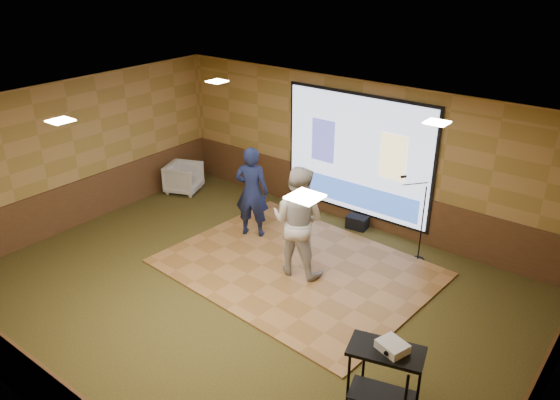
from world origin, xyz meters
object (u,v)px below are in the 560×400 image
Objects in this scene: projector_screen at (357,156)px; dance_floor at (297,267)px; av_table at (385,369)px; mic_stand at (418,236)px; player_left at (252,192)px; duffel_bag at (357,222)px; projector at (392,346)px; player_right at (298,221)px; banquet_chair at (184,178)px.

projector_screen is 2.66m from dance_floor.
av_table is 0.59× the size of mic_stand.
mic_stand is (3.00, 1.13, -0.46)m from player_left.
player_left is 4.39× the size of duffel_bag.
projector_screen is 0.73× the size of dance_floor.
projector is at bearing 29.69° from av_table.
player_left is 1.15× the size of mic_stand.
player_right is at bearing -84.13° from projector_screen.
player_right reaches higher than duffel_bag.
projector_screen is 1.67× the size of player_right.
dance_floor is 13.68× the size of projector.
av_table is at bearing -36.18° from dance_floor.
player_left is at bearing -126.79° from projector_screen.
projector_screen is 4.29m from banquet_chair.
player_right is at bearing 144.50° from av_table.
player_right is (0.24, -2.33, -0.45)m from projector_screen.
projector_screen is 1.37m from duffel_bag.
av_table is 4.94m from duffel_bag.
mic_stand is (1.46, 1.72, -0.53)m from player_right.
duffel_bag is at bearing -42.08° from projector_screen.
projector is at bearing -54.59° from projector_screen.
dance_floor is 2.48× the size of player_left.
player_right is 4.47m from banquet_chair.
mic_stand is (1.70, -0.61, -0.98)m from projector_screen.
duffel_bag is at bearing 88.46° from dance_floor.
av_table is at bearing -94.94° from mic_stand.
projector_screen reaches higher than projector.
mic_stand is at bearing -140.92° from player_right.
player_right reaches higher than dance_floor.
projector_screen reaches higher than dance_floor.
player_left is 3.24m from mic_stand.
dance_floor is 2.84× the size of mic_stand.
mic_stand reaches higher than projector.
projector_screen is at bearing 143.12° from projector.
projector is 0.80× the size of duffel_bag.
player_left is 0.92× the size of player_right.
banquet_chair is (-5.70, -0.46, -0.15)m from mic_stand.
banquet_chair is at bearing -26.98° from player_right.
mic_stand is (-1.25, 3.65, -0.16)m from av_table.
av_table is at bearing -56.04° from duffel_bag.
projector_screen is 2.38m from player_right.
projector reaches higher than duffel_bag.
av_table is 2.25× the size of duffel_bag.
player_right reaches higher than mic_stand.
projector_screen is at bearing -97.32° from banquet_chair.
mic_stand reaches higher than banquet_chair.
dance_floor is 1.79m from player_left.
player_left is 2.32m from duffel_bag.
projector is (2.77, -1.90, -0.03)m from player_right.
player_left is 2.41× the size of banquet_chair.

